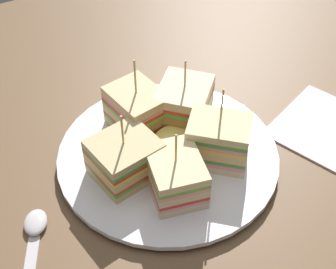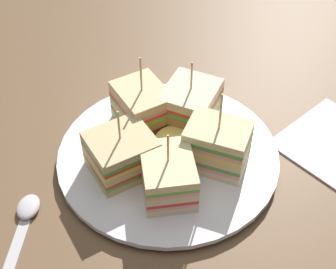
{
  "view_description": "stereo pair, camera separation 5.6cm",
  "coord_description": "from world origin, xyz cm",
  "px_view_note": "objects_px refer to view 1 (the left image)",
  "views": [
    {
      "loc": [
        -19.75,
        -34.93,
        43.21
      ],
      "look_at": [
        0.0,
        0.0,
        4.21
      ],
      "focal_mm": 50.98,
      "sensor_mm": 36.0,
      "label": 1
    },
    {
      "loc": [
        -14.71,
        -37.34,
        43.21
      ],
      "look_at": [
        0.0,
        0.0,
        4.21
      ],
      "focal_mm": 50.98,
      "sensor_mm": 36.0,
      "label": 2
    }
  ],
  "objects_px": {
    "plate": "(168,155)",
    "sandwich_wedge_3": "(218,141)",
    "sandwich_wedge_2": "(175,175)",
    "spoon": "(33,238)",
    "sandwich_wedge_1": "(125,158)",
    "sandwich_wedge_4": "(184,105)",
    "sandwich_wedge_0": "(137,110)",
    "napkin": "(324,126)",
    "chip_pile": "(175,148)"
  },
  "relations": [
    {
      "from": "sandwich_wedge_0",
      "to": "sandwich_wedge_2",
      "type": "relative_size",
      "value": 1.2
    },
    {
      "from": "spoon",
      "to": "chip_pile",
      "type": "bearing_deg",
      "value": -56.95
    },
    {
      "from": "sandwich_wedge_0",
      "to": "sandwich_wedge_3",
      "type": "distance_m",
      "value": 0.11
    },
    {
      "from": "sandwich_wedge_1",
      "to": "chip_pile",
      "type": "distance_m",
      "value": 0.07
    },
    {
      "from": "sandwich_wedge_0",
      "to": "plate",
      "type": "bearing_deg",
      "value": 1.92
    },
    {
      "from": "sandwich_wedge_1",
      "to": "napkin",
      "type": "xyz_separation_m",
      "value": [
        0.27,
        -0.05,
        -0.03
      ]
    },
    {
      "from": "sandwich_wedge_2",
      "to": "spoon",
      "type": "bearing_deg",
      "value": 95.34
    },
    {
      "from": "plate",
      "to": "sandwich_wedge_0",
      "type": "relative_size",
      "value": 2.59
    },
    {
      "from": "sandwich_wedge_3",
      "to": "sandwich_wedge_4",
      "type": "distance_m",
      "value": 0.07
    },
    {
      "from": "plate",
      "to": "napkin",
      "type": "relative_size",
      "value": 2.05
    },
    {
      "from": "sandwich_wedge_0",
      "to": "sandwich_wedge_1",
      "type": "height_order",
      "value": "sandwich_wedge_0"
    },
    {
      "from": "chip_pile",
      "to": "sandwich_wedge_4",
      "type": "bearing_deg",
      "value": 49.59
    },
    {
      "from": "sandwich_wedge_1",
      "to": "sandwich_wedge_4",
      "type": "bearing_deg",
      "value": 13.43
    },
    {
      "from": "plate",
      "to": "chip_pile",
      "type": "distance_m",
      "value": 0.02
    },
    {
      "from": "sandwich_wedge_2",
      "to": "chip_pile",
      "type": "distance_m",
      "value": 0.06
    },
    {
      "from": "plate",
      "to": "sandwich_wedge_3",
      "type": "distance_m",
      "value": 0.07
    },
    {
      "from": "sandwich_wedge_2",
      "to": "napkin",
      "type": "relative_size",
      "value": 0.66
    },
    {
      "from": "sandwich_wedge_2",
      "to": "sandwich_wedge_4",
      "type": "distance_m",
      "value": 0.11
    },
    {
      "from": "sandwich_wedge_3",
      "to": "chip_pile",
      "type": "xyz_separation_m",
      "value": [
        -0.04,
        0.03,
        -0.02
      ]
    },
    {
      "from": "sandwich_wedge_2",
      "to": "napkin",
      "type": "distance_m",
      "value": 0.23
    },
    {
      "from": "sandwich_wedge_0",
      "to": "sandwich_wedge_3",
      "type": "relative_size",
      "value": 0.99
    },
    {
      "from": "sandwich_wedge_3",
      "to": "napkin",
      "type": "distance_m",
      "value": 0.17
    },
    {
      "from": "sandwich_wedge_4",
      "to": "napkin",
      "type": "relative_size",
      "value": 0.73
    },
    {
      "from": "sandwich_wedge_0",
      "to": "napkin",
      "type": "distance_m",
      "value": 0.25
    },
    {
      "from": "plate",
      "to": "sandwich_wedge_0",
      "type": "bearing_deg",
      "value": 101.07
    },
    {
      "from": "sandwich_wedge_0",
      "to": "sandwich_wedge_3",
      "type": "xyz_separation_m",
      "value": [
        0.06,
        -0.09,
        0.0
      ]
    },
    {
      "from": "plate",
      "to": "napkin",
      "type": "distance_m",
      "value": 0.21
    },
    {
      "from": "sandwich_wedge_2",
      "to": "sandwich_wedge_4",
      "type": "bearing_deg",
      "value": -22.53
    },
    {
      "from": "napkin",
      "to": "sandwich_wedge_1",
      "type": "bearing_deg",
      "value": 170.04
    },
    {
      "from": "sandwich_wedge_1",
      "to": "sandwich_wedge_3",
      "type": "bearing_deg",
      "value": -25.82
    },
    {
      "from": "sandwich_wedge_4",
      "to": "sandwich_wedge_3",
      "type": "bearing_deg",
      "value": 46.9
    },
    {
      "from": "sandwich_wedge_3",
      "to": "sandwich_wedge_1",
      "type": "bearing_deg",
      "value": 25.79
    },
    {
      "from": "sandwich_wedge_0",
      "to": "spoon",
      "type": "bearing_deg",
      "value": -71.2
    },
    {
      "from": "sandwich_wedge_3",
      "to": "spoon",
      "type": "xyz_separation_m",
      "value": [
        -0.23,
        0.0,
        -0.04
      ]
    },
    {
      "from": "sandwich_wedge_1",
      "to": "plate",
      "type": "bearing_deg",
      "value": -4.29
    },
    {
      "from": "sandwich_wedge_2",
      "to": "chip_pile",
      "type": "relative_size",
      "value": 1.35
    },
    {
      "from": "sandwich_wedge_0",
      "to": "sandwich_wedge_1",
      "type": "bearing_deg",
      "value": -46.19
    },
    {
      "from": "sandwich_wedge_2",
      "to": "sandwich_wedge_3",
      "type": "distance_m",
      "value": 0.07
    },
    {
      "from": "sandwich_wedge_0",
      "to": "sandwich_wedge_1",
      "type": "xyz_separation_m",
      "value": [
        -0.05,
        -0.06,
        -0.0
      ]
    },
    {
      "from": "sandwich_wedge_0",
      "to": "napkin",
      "type": "bearing_deg",
      "value": 54.32
    },
    {
      "from": "plate",
      "to": "sandwich_wedge_3",
      "type": "bearing_deg",
      "value": -38.19
    },
    {
      "from": "sandwich_wedge_0",
      "to": "chip_pile",
      "type": "relative_size",
      "value": 1.62
    },
    {
      "from": "sandwich_wedge_2",
      "to": "sandwich_wedge_0",
      "type": "bearing_deg",
      "value": 7.85
    },
    {
      "from": "spoon",
      "to": "sandwich_wedge_0",
      "type": "bearing_deg",
      "value": -36.65
    },
    {
      "from": "chip_pile",
      "to": "napkin",
      "type": "relative_size",
      "value": 0.49
    },
    {
      "from": "sandwich_wedge_3",
      "to": "spoon",
      "type": "bearing_deg",
      "value": 41.57
    },
    {
      "from": "sandwich_wedge_4",
      "to": "chip_pile",
      "type": "bearing_deg",
      "value": 5.38
    },
    {
      "from": "sandwich_wedge_0",
      "to": "sandwich_wedge_4",
      "type": "distance_m",
      "value": 0.06
    },
    {
      "from": "sandwich_wedge_4",
      "to": "spoon",
      "type": "bearing_deg",
      "value": -26.86
    },
    {
      "from": "sandwich_wedge_4",
      "to": "napkin",
      "type": "height_order",
      "value": "sandwich_wedge_4"
    }
  ]
}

